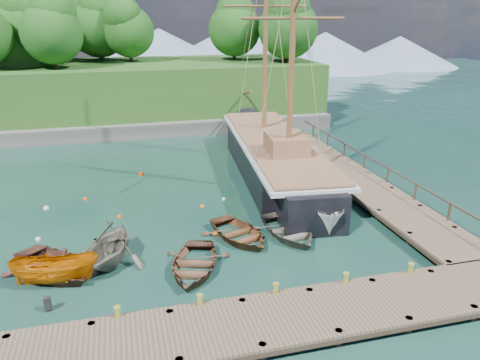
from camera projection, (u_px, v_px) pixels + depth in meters
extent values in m
plane|color=#133327|center=(202.00, 252.00, 22.66)|extent=(160.00, 160.00, 0.00)
cube|color=brown|center=(288.00, 316.00, 17.05)|extent=(20.00, 3.20, 0.12)
cube|color=#2E2119|center=(288.00, 319.00, 17.10)|extent=(20.00, 3.20, 0.20)
cylinder|color=#2E2119|center=(9.00, 349.00, 16.08)|extent=(0.28, 0.28, 1.10)
cube|color=brown|center=(351.00, 175.00, 31.59)|extent=(3.20, 24.00, 0.12)
cube|color=#2E2119|center=(351.00, 177.00, 31.65)|extent=(3.20, 24.00, 0.20)
cylinder|color=#2E2119|center=(447.00, 272.00, 20.81)|extent=(0.28, 0.28, 1.10)
cylinder|color=#2E2119|center=(276.00, 140.00, 42.08)|extent=(0.28, 0.28, 1.10)
cylinder|color=#2E2119|center=(303.00, 138.00, 42.71)|extent=(0.28, 0.28, 1.10)
cylinder|color=olive|center=(120.00, 331.00, 17.07)|extent=(0.26, 0.26, 0.45)
cylinder|color=olive|center=(201.00, 318.00, 17.79)|extent=(0.26, 0.26, 0.45)
cylinder|color=olive|center=(275.00, 306.00, 18.51)|extent=(0.26, 0.26, 0.45)
cylinder|color=olive|center=(344.00, 295.00, 19.22)|extent=(0.26, 0.26, 0.45)
cylinder|color=olive|center=(408.00, 285.00, 19.94)|extent=(0.26, 0.26, 0.45)
imported|color=brown|center=(54.00, 273.00, 20.83)|extent=(5.39, 5.60, 0.95)
imported|color=#686254|center=(111.00, 262.00, 21.77)|extent=(4.57, 4.90, 2.10)
imported|color=brown|center=(194.00, 271.00, 21.04)|extent=(4.27, 5.03, 0.88)
imported|color=#625B50|center=(288.00, 236.00, 24.28)|extent=(3.72, 4.73, 0.89)
imported|color=brown|center=(239.00, 239.00, 23.95)|extent=(4.18, 4.94, 0.87)
imported|color=#C46202|center=(57.00, 283.00, 20.07)|extent=(3.97, 2.10, 1.46)
imported|color=white|center=(323.00, 224.00, 25.66)|extent=(2.73, 4.92, 1.79)
cube|color=black|center=(274.00, 164.00, 33.27)|extent=(6.17, 14.99, 3.03)
cube|color=black|center=(251.00, 132.00, 41.97)|extent=(3.05, 4.82, 2.73)
cube|color=black|center=(308.00, 211.00, 25.53)|extent=(3.67, 4.06, 2.88)
cube|color=silver|center=(275.00, 144.00, 32.76)|extent=(6.68, 19.55, 0.25)
cube|color=brown|center=(275.00, 141.00, 32.68)|extent=(6.22, 19.09, 0.12)
cube|color=brown|center=(286.00, 144.00, 29.57)|extent=(2.66, 3.22, 1.20)
cylinder|color=brown|center=(244.00, 93.00, 44.26)|extent=(0.93, 6.89, 1.69)
cylinder|color=brown|center=(266.00, 18.00, 33.41)|extent=(0.36, 0.36, 16.10)
cylinder|color=brown|center=(293.00, 32.00, 26.67)|extent=(0.36, 0.36, 14.81)
cylinder|color=#8C7A59|center=(251.00, 13.00, 38.96)|extent=(1.17, 11.08, 9.35)
sphere|color=silver|center=(38.00, 240.00, 23.86)|extent=(0.29, 0.29, 0.29)
sphere|color=#DA4F11|center=(120.00, 217.00, 26.45)|extent=(0.30, 0.30, 0.30)
sphere|color=orange|center=(202.00, 207.00, 27.88)|extent=(0.29, 0.29, 0.29)
sphere|color=silver|center=(224.00, 200.00, 28.93)|extent=(0.28, 0.28, 0.28)
sphere|color=#D94209|center=(85.00, 200.00, 28.91)|extent=(0.30, 0.30, 0.30)
sphere|color=#F53700|center=(141.00, 175.00, 33.33)|extent=(0.36, 0.36, 0.36)
sphere|color=silver|center=(46.00, 209.00, 27.58)|extent=(0.35, 0.35, 0.35)
sphere|color=orange|center=(216.00, 235.00, 24.42)|extent=(0.34, 0.34, 0.34)
cube|color=#474744|center=(67.00, 133.00, 42.36)|extent=(50.00, 4.00, 1.40)
cube|color=#23481C|center=(69.00, 95.00, 47.00)|extent=(50.00, 14.00, 6.00)
cylinder|color=#382616|center=(287.00, 55.00, 47.93)|extent=(0.36, 0.36, 1.40)
sphere|color=#1A4C13|center=(288.00, 29.00, 47.04)|extent=(6.00, 6.00, 6.00)
cylinder|color=#382616|center=(131.00, 55.00, 48.36)|extent=(0.36, 0.36, 1.40)
sphere|color=#1A4C13|center=(129.00, 32.00, 47.58)|extent=(5.13, 5.13, 5.13)
cylinder|color=#382616|center=(41.00, 58.00, 45.40)|extent=(0.36, 0.36, 1.40)
sphere|color=#1A4C13|center=(37.00, 30.00, 44.53)|extent=(5.82, 5.82, 5.82)
cylinder|color=#382616|center=(101.00, 54.00, 49.60)|extent=(0.36, 0.36, 1.40)
sphere|color=#1A4C13|center=(99.00, 28.00, 48.70)|extent=(6.05, 6.05, 6.05)
cylinder|color=#382616|center=(285.00, 54.00, 48.88)|extent=(0.36, 0.36, 1.40)
sphere|color=#1A4C13|center=(286.00, 33.00, 48.14)|extent=(4.77, 4.77, 4.77)
cylinder|color=#382616|center=(55.00, 61.00, 42.47)|extent=(0.36, 0.36, 1.40)
sphere|color=#1A4C13|center=(52.00, 33.00, 41.65)|extent=(5.47, 5.47, 5.47)
cylinder|color=#382616|center=(234.00, 53.00, 50.22)|extent=(0.36, 0.36, 1.40)
sphere|color=#1A4C13|center=(234.00, 29.00, 49.39)|extent=(5.55, 5.55, 5.55)
cylinder|color=#382616|center=(51.00, 51.00, 52.30)|extent=(0.36, 0.36, 1.40)
sphere|color=#1A4C13|center=(48.00, 26.00, 51.39)|extent=(6.25, 6.25, 6.25)
cylinder|color=#382616|center=(92.00, 50.00, 53.88)|extent=(0.36, 0.36, 1.40)
sphere|color=#1A4C13|center=(89.00, 27.00, 53.01)|extent=(5.89, 5.89, 5.89)
cylinder|color=#382616|center=(23.00, 57.00, 45.73)|extent=(0.36, 0.36, 1.40)
sphere|color=#1A4C13|center=(19.00, 29.00, 44.83)|extent=(6.08, 6.08, 6.08)
cone|color=#728CA5|center=(238.00, 47.00, 89.54)|extent=(36.00, 36.00, 9.00)
cone|color=#728CA5|center=(325.00, 50.00, 94.19)|extent=(28.00, 28.00, 7.00)
cone|color=#728CA5|center=(160.00, 51.00, 86.12)|extent=(32.00, 32.00, 8.00)
cone|color=#728CA5|center=(399.00, 51.00, 98.42)|extent=(24.00, 24.00, 6.00)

